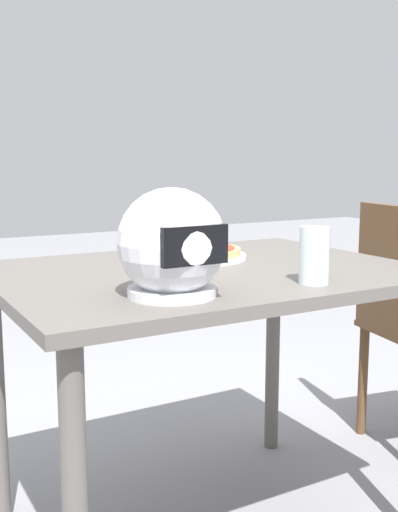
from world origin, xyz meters
TOP-DOWN VIEW (x-y plane):
  - dining_table at (0.00, 0.00)m, footprint 1.09×0.82m
  - pizza_plate at (-0.05, -0.16)m, footprint 0.31×0.31m
  - pizza at (-0.05, -0.16)m, footprint 0.28×0.28m
  - motorcycle_helmet at (0.23, 0.25)m, footprint 0.23×0.23m
  - drinking_glass at (-0.12, 0.30)m, footprint 0.07×0.07m

SIDE VIEW (x-z plane):
  - dining_table at x=0.00m, z-range 0.29..1.06m
  - pizza_plate at x=-0.05m, z-range 0.77..0.78m
  - pizza at x=-0.05m, z-range 0.77..0.82m
  - drinking_glass at x=-0.12m, z-range 0.77..0.90m
  - motorcycle_helmet at x=0.23m, z-range 0.77..1.00m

